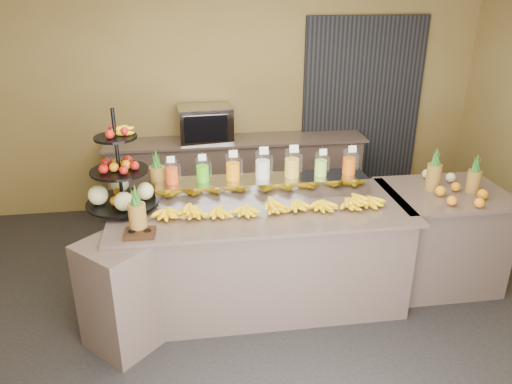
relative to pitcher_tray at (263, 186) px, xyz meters
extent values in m
plane|color=black|center=(-0.05, -0.58, -1.01)|extent=(6.00, 6.00, 0.00)
cube|color=olive|center=(-0.05, 1.93, 0.39)|extent=(6.00, 0.02, 2.80)
cube|color=black|center=(1.55, 1.88, 0.19)|extent=(1.50, 0.06, 2.20)
cube|color=gray|center=(-0.05, -0.28, -0.56)|extent=(2.40, 0.90, 0.90)
cube|color=gray|center=(-0.05, -0.28, -0.09)|extent=(2.50, 1.00, 0.03)
cube|color=gray|center=(-1.20, -0.68, -0.56)|extent=(0.71, 0.71, 0.90)
cube|color=gray|center=(1.65, -0.18, -0.56)|extent=(1.00, 0.80, 0.90)
cube|color=gray|center=(1.65, -0.18, -0.09)|extent=(1.08, 0.88, 0.03)
cube|color=gray|center=(-0.05, 1.67, -0.56)|extent=(3.00, 0.50, 0.90)
cube|color=gray|center=(-0.05, 1.67, -0.09)|extent=(3.10, 0.55, 0.03)
cube|color=gray|center=(0.00, 0.00, 0.00)|extent=(1.85, 0.30, 0.15)
cylinder|color=silver|center=(-0.78, 0.00, 0.18)|extent=(0.11, 0.11, 0.20)
cylinder|color=#D8410B|center=(-0.78, 0.00, 0.14)|extent=(0.10, 0.10, 0.14)
cylinder|color=gray|center=(-0.79, 0.01, 0.22)|extent=(0.01, 0.01, 0.24)
cube|color=white|center=(-0.78, -0.05, 0.31)|extent=(0.06, 0.02, 0.06)
cylinder|color=silver|center=(-0.52, 0.00, 0.18)|extent=(0.11, 0.11, 0.21)
cylinder|color=#3FB40C|center=(-0.52, 0.00, 0.15)|extent=(0.11, 0.11, 0.14)
cylinder|color=gray|center=(-0.53, 0.01, 0.23)|extent=(0.01, 0.01, 0.25)
cube|color=white|center=(-0.52, -0.05, 0.31)|extent=(0.07, 0.02, 0.06)
cylinder|color=silver|center=(-0.26, 0.00, 0.19)|extent=(0.12, 0.12, 0.23)
cylinder|color=#FF8800|center=(-0.26, 0.00, 0.15)|extent=(0.12, 0.12, 0.16)
cylinder|color=gray|center=(-0.28, 0.01, 0.24)|extent=(0.01, 0.01, 0.27)
cube|color=white|center=(-0.26, -0.06, 0.33)|extent=(0.07, 0.02, 0.06)
cylinder|color=silver|center=(0.00, 0.00, 0.20)|extent=(0.13, 0.13, 0.24)
cylinder|color=silver|center=(0.00, 0.00, 0.16)|extent=(0.12, 0.12, 0.17)
cylinder|color=gray|center=(-0.02, 0.01, 0.25)|extent=(0.01, 0.01, 0.29)
cube|color=white|center=(0.00, -0.06, 0.35)|extent=(0.08, 0.02, 0.07)
cylinder|color=silver|center=(0.26, 0.00, 0.20)|extent=(0.13, 0.13, 0.25)
cylinder|color=gold|center=(0.26, 0.00, 0.16)|extent=(0.13, 0.13, 0.17)
cylinder|color=gray|center=(0.24, 0.01, 0.25)|extent=(0.01, 0.01, 0.29)
cube|color=white|center=(0.26, -0.06, 0.35)|extent=(0.08, 0.02, 0.07)
cylinder|color=silver|center=(0.52, 0.00, 0.18)|extent=(0.11, 0.11, 0.21)
cylinder|color=#9ED83F|center=(0.52, 0.00, 0.15)|extent=(0.11, 0.11, 0.14)
cylinder|color=gray|center=(0.51, 0.01, 0.23)|extent=(0.01, 0.01, 0.24)
cube|color=white|center=(0.52, -0.05, 0.31)|extent=(0.07, 0.02, 0.06)
cylinder|color=silver|center=(0.78, 0.00, 0.19)|extent=(0.12, 0.12, 0.22)
cylinder|color=#CE5300|center=(0.78, 0.00, 0.15)|extent=(0.11, 0.11, 0.15)
cylinder|color=gray|center=(0.76, 0.01, 0.24)|extent=(0.01, 0.01, 0.26)
cube|color=white|center=(0.78, -0.06, 0.33)|extent=(0.07, 0.02, 0.06)
ellipsoid|color=yellow|center=(-0.82, -0.35, -0.03)|extent=(0.23, 0.17, 0.10)
ellipsoid|color=yellow|center=(-0.61, -0.35, -0.03)|extent=(0.23, 0.17, 0.10)
ellipsoid|color=yellow|center=(-0.39, -0.35, -0.03)|extent=(0.23, 0.17, 0.10)
ellipsoid|color=yellow|center=(-0.18, -0.35, -0.03)|extent=(0.23, 0.17, 0.10)
ellipsoid|color=yellow|center=(0.03, -0.35, -0.03)|extent=(0.23, 0.17, 0.10)
ellipsoid|color=yellow|center=(0.24, -0.35, -0.03)|extent=(0.23, 0.17, 0.10)
ellipsoid|color=yellow|center=(0.45, -0.35, -0.03)|extent=(0.23, 0.17, 0.10)
ellipsoid|color=yellow|center=(0.66, -0.35, -0.03)|extent=(0.23, 0.17, 0.10)
ellipsoid|color=yellow|center=(0.87, -0.35, -0.03)|extent=(0.23, 0.17, 0.10)
ellipsoid|color=yellow|center=(-0.65, -0.35, 0.04)|extent=(0.19, 0.15, 0.09)
ellipsoid|color=yellow|center=(0.03, -0.35, 0.04)|extent=(0.19, 0.15, 0.09)
ellipsoid|color=yellow|center=(0.70, -0.35, 0.04)|extent=(0.19, 0.15, 0.09)
cylinder|color=black|center=(-1.20, -0.11, 0.35)|extent=(0.03, 0.03, 0.84)
cylinder|color=black|center=(-1.20, -0.11, -0.03)|extent=(0.65, 0.65, 0.02)
cylinder|color=black|center=(-1.20, -0.11, 0.25)|extent=(0.51, 0.51, 0.02)
cylinder|color=black|center=(-1.20, -0.11, 0.54)|extent=(0.36, 0.36, 0.02)
sphere|color=beige|center=(-1.01, -0.11, 0.06)|extent=(0.16, 0.16, 0.16)
sphere|color=maroon|center=(-1.06, -0.11, 0.30)|extent=(0.08, 0.08, 0.08)
sphere|color=orange|center=(-1.29, -0.11, 0.02)|extent=(0.08, 0.08, 0.08)
cube|color=black|center=(-1.02, -0.63, -0.06)|extent=(0.24, 0.18, 0.03)
cylinder|color=brown|center=(-1.04, -0.57, 0.04)|extent=(0.13, 0.13, 0.22)
cone|color=#1C4717|center=(-1.04, -0.57, 0.23)|extent=(0.07, 0.07, 0.16)
cylinder|color=brown|center=(-0.91, 0.12, 0.06)|extent=(0.14, 0.14, 0.26)
cone|color=#1C4717|center=(-0.91, 0.12, 0.27)|extent=(0.07, 0.07, 0.16)
cylinder|color=brown|center=(1.54, -0.12, 0.05)|extent=(0.13, 0.13, 0.24)
cylinder|color=brown|center=(1.87, -0.22, 0.03)|extent=(0.12, 0.12, 0.20)
ellipsoid|color=orange|center=(1.69, -0.37, -0.03)|extent=(0.36, 0.24, 0.09)
cube|color=gray|center=(-0.42, 1.67, 0.13)|extent=(0.64, 0.47, 0.41)
camera|label=1|loc=(-0.64, -4.01, 1.69)|focal=35.00mm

